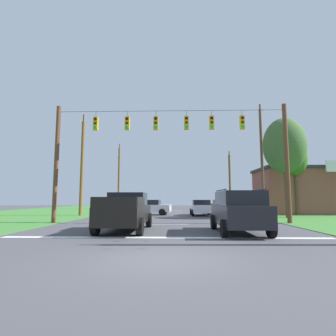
# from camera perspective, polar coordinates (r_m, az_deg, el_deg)

# --- Properties ---
(ground_plane) EXTENTS (120.00, 120.00, 0.00)m
(ground_plane) POSITION_cam_1_polar(r_m,az_deg,el_deg) (7.70, -1.58, -18.67)
(ground_plane) COLOR #47474C
(stop_bar_stripe) EXTENTS (13.95, 0.45, 0.01)m
(stop_bar_stripe) POSITION_cam_1_polar(r_m,az_deg,el_deg) (11.64, -0.43, -14.52)
(stop_bar_stripe) COLOR white
(stop_bar_stripe) RESTS_ON ground
(lane_dash_0) EXTENTS (2.50, 0.15, 0.01)m
(lane_dash_0) POSITION_cam_1_polar(r_m,az_deg,el_deg) (17.59, 0.30, -11.81)
(lane_dash_0) COLOR white
(lane_dash_0) RESTS_ON ground
(lane_dash_1) EXTENTS (2.50, 0.15, 0.01)m
(lane_dash_1) POSITION_cam_1_polar(r_m,az_deg,el_deg) (24.07, 0.67, -10.40)
(lane_dash_1) COLOR white
(lane_dash_1) RESTS_ON ground
(lane_dash_2) EXTENTS (2.50, 0.15, 0.01)m
(lane_dash_2) POSITION_cam_1_polar(r_m,az_deg,el_deg) (32.61, 0.93, -9.39)
(lane_dash_2) COLOR white
(lane_dash_2) RESTS_ON ground
(lane_dash_3) EXTENTS (2.50, 0.15, 0.01)m
(lane_dash_3) POSITION_cam_1_polar(r_m,az_deg,el_deg) (37.97, 1.04, -8.99)
(lane_dash_3) COLOR white
(lane_dash_3) RESTS_ON ground
(overhead_signal_span) EXTENTS (16.11, 0.31, 8.15)m
(overhead_signal_span) POSITION_cam_1_polar(r_m,az_deg,el_deg) (18.51, 0.43, 3.23)
(overhead_signal_span) COLOR brown
(overhead_signal_span) RESTS_ON ground
(pickup_truck) EXTENTS (2.32, 5.42, 1.95)m
(pickup_truck) POSITION_cam_1_polar(r_m,az_deg,el_deg) (14.27, -8.87, -9.09)
(pickup_truck) COLOR black
(pickup_truck) RESTS_ON ground
(suv_black) EXTENTS (2.22, 4.80, 2.05)m
(suv_black) POSITION_cam_1_polar(r_m,az_deg,el_deg) (13.50, 14.71, -8.70)
(suv_black) COLOR black
(suv_black) RESTS_ON ground
(distant_car_crossing_white) EXTENTS (2.03, 4.31, 1.52)m
(distant_car_crossing_white) POSITION_cam_1_polar(r_m,az_deg,el_deg) (26.89, 7.00, -8.27)
(distant_car_crossing_white) COLOR silver
(distant_car_crossing_white) RESTS_ON ground
(distant_car_oncoming) EXTENTS (4.45, 2.34, 1.52)m
(distant_car_oncoming) POSITION_cam_1_polar(r_m,az_deg,el_deg) (27.85, -3.93, -8.24)
(distant_car_oncoming) COLOR silver
(distant_car_oncoming) RESTS_ON ground
(distant_car_far_parked) EXTENTS (4.35, 2.11, 1.52)m
(distant_car_far_parked) POSITION_cam_1_polar(r_m,az_deg,el_deg) (35.29, 11.39, -7.77)
(distant_car_far_parked) COLOR maroon
(distant_car_far_parked) RESTS_ON ground
(utility_pole_mid_right) EXTENTS (0.26, 1.60, 10.80)m
(utility_pole_mid_right) POSITION_cam_1_polar(r_m,az_deg,el_deg) (27.11, 19.28, 1.65)
(utility_pole_mid_right) COLOR brown
(utility_pole_mid_right) RESTS_ON ground
(utility_pole_far_right) EXTENTS (0.33, 1.69, 9.20)m
(utility_pole_far_right) POSITION_cam_1_polar(r_m,az_deg,el_deg) (43.51, 12.97, -2.70)
(utility_pole_far_right) COLOR brown
(utility_pole_far_right) RESTS_ON ground
(utility_pole_mid_left) EXTENTS (0.31, 1.88, 10.04)m
(utility_pole_mid_left) POSITION_cam_1_polar(r_m,az_deg,el_deg) (27.71, -17.76, 0.60)
(utility_pole_mid_left) COLOR brown
(utility_pole_mid_left) RESTS_ON ground
(utility_pole_far_left) EXTENTS (0.33, 1.80, 10.70)m
(utility_pole_far_left) POSITION_cam_1_polar(r_m,az_deg,el_deg) (44.69, -10.36, -1.79)
(utility_pole_far_left) COLOR brown
(utility_pole_far_left) RESTS_ON ground
(tree_roadside_right) EXTENTS (2.40, 2.40, 7.56)m
(tree_roadside_right) POSITION_cam_1_polar(r_m,az_deg,el_deg) (29.84, 25.26, 1.88)
(tree_roadside_right) COLOR brown
(tree_roadside_right) RESTS_ON ground
(tree_roadside_far_right) EXTENTS (3.66, 3.66, 8.76)m
(tree_roadside_far_right) POSITION_cam_1_polar(r_m,az_deg,el_deg) (25.91, 23.43, 4.32)
(tree_roadside_far_right) COLOR brown
(tree_roadside_far_right) RESTS_ON ground
(roadside_store) EXTENTS (12.75, 7.20, 5.35)m
(roadside_store) POSITION_cam_1_polar(r_m,az_deg,el_deg) (33.86, 29.08, -4.22)
(roadside_store) COLOR brown
(roadside_store) RESTS_ON ground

